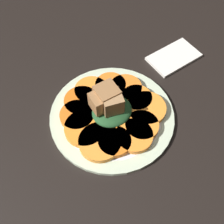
% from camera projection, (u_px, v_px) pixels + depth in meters
% --- Properties ---
extents(table_slab, '(1.20, 1.20, 0.02)m').
position_uv_depth(table_slab, '(112.00, 119.00, 0.66)').
color(table_slab, black).
rests_on(table_slab, ground).
extents(plate, '(0.29, 0.29, 0.01)m').
position_uv_depth(plate, '(112.00, 116.00, 0.65)').
color(plate, beige).
rests_on(plate, table_slab).
extents(carrot_slice_0, '(0.08, 0.08, 0.01)m').
position_uv_depth(carrot_slice_0, '(77.00, 116.00, 0.63)').
color(carrot_slice_0, orange).
rests_on(carrot_slice_0, plate).
extents(carrot_slice_1, '(0.09, 0.09, 0.01)m').
position_uv_depth(carrot_slice_1, '(85.00, 128.00, 0.62)').
color(carrot_slice_1, orange).
rests_on(carrot_slice_1, plate).
extents(carrot_slice_2, '(0.09, 0.09, 0.01)m').
position_uv_depth(carrot_slice_2, '(100.00, 142.00, 0.60)').
color(carrot_slice_2, orange).
rests_on(carrot_slice_2, plate).
extents(carrot_slice_3, '(0.07, 0.07, 0.01)m').
position_uv_depth(carrot_slice_3, '(115.00, 142.00, 0.60)').
color(carrot_slice_3, orange).
rests_on(carrot_slice_3, plate).
extents(carrot_slice_4, '(0.08, 0.08, 0.01)m').
position_uv_depth(carrot_slice_4, '(134.00, 136.00, 0.61)').
color(carrot_slice_4, orange).
rests_on(carrot_slice_4, plate).
extents(carrot_slice_5, '(0.08, 0.08, 0.01)m').
position_uv_depth(carrot_slice_5, '(142.00, 126.00, 0.62)').
color(carrot_slice_5, orange).
rests_on(carrot_slice_5, plate).
extents(carrot_slice_6, '(0.09, 0.09, 0.01)m').
position_uv_depth(carrot_slice_6, '(146.00, 109.00, 0.65)').
color(carrot_slice_6, orange).
rests_on(carrot_slice_6, plate).
extents(carrot_slice_7, '(0.07, 0.07, 0.01)m').
position_uv_depth(carrot_slice_7, '(137.00, 99.00, 0.66)').
color(carrot_slice_7, orange).
rests_on(carrot_slice_7, plate).
extents(carrot_slice_8, '(0.08, 0.08, 0.01)m').
position_uv_depth(carrot_slice_8, '(126.00, 88.00, 0.68)').
color(carrot_slice_8, orange).
rests_on(carrot_slice_8, plate).
extents(carrot_slice_9, '(0.07, 0.07, 0.01)m').
position_uv_depth(carrot_slice_9, '(111.00, 86.00, 0.68)').
color(carrot_slice_9, orange).
rests_on(carrot_slice_9, plate).
extents(carrot_slice_10, '(0.08, 0.08, 0.01)m').
position_uv_depth(carrot_slice_10, '(91.00, 91.00, 0.67)').
color(carrot_slice_10, orange).
rests_on(carrot_slice_10, plate).
extents(carrot_slice_11, '(0.08, 0.08, 0.01)m').
position_uv_depth(carrot_slice_11, '(82.00, 101.00, 0.66)').
color(carrot_slice_11, orange).
rests_on(carrot_slice_11, plate).
extents(center_pile, '(0.09, 0.09, 0.07)m').
position_uv_depth(center_pile, '(109.00, 105.00, 0.62)').
color(center_pile, '#1E4723').
rests_on(center_pile, plate).
extents(fork, '(0.19, 0.04, 0.00)m').
position_uv_depth(fork, '(127.00, 133.00, 0.62)').
color(fork, silver).
rests_on(fork, plate).
extents(napkin, '(0.13, 0.08, 0.01)m').
position_uv_depth(napkin, '(174.00, 57.00, 0.75)').
color(napkin, silver).
rests_on(napkin, table_slab).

